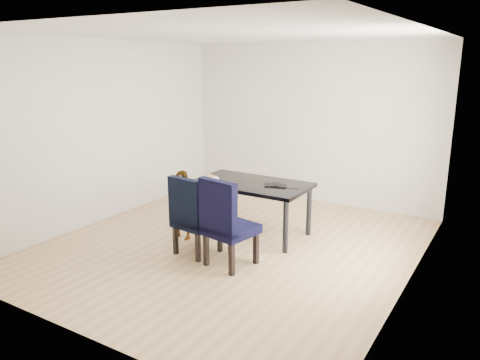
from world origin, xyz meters
The scene contains 14 objects.
floor centered at (0.00, 0.00, -0.01)m, with size 4.50×5.00×0.01m, color tan.
ceiling centered at (0.00, 0.00, 2.71)m, with size 4.50×5.00×0.01m, color white.
wall_back centered at (0.00, 2.50, 1.35)m, with size 4.50×0.01×2.70m, color silver.
wall_front centered at (0.00, -2.50, 1.35)m, with size 4.50×0.01×2.70m, color silver.
wall_left centered at (-2.25, 0.00, 1.35)m, with size 0.01×5.00×2.70m, color white.
wall_right centered at (2.25, 0.00, 1.35)m, with size 0.01×5.00×2.70m, color silver.
dining_table centered at (0.00, 0.50, 0.38)m, with size 1.60×0.90×0.75m, color black.
chair_left centered at (-0.23, -0.45, 0.51)m, with size 0.49×0.51×1.02m, color black.
chair_right centered at (0.32, -0.53, 0.54)m, with size 0.52×0.54×1.09m, color black.
child centered at (-0.71, -0.15, 0.48)m, with size 0.35×0.23×0.95m, color orange.
plate centered at (-0.60, 0.35, 0.76)m, with size 0.28×0.28×0.02m, color silver.
sandwich centered at (-0.62, 0.36, 0.79)m, with size 0.14×0.07×0.06m, color #B37640.
laptop centered at (0.36, 0.55, 0.76)m, with size 0.31×0.20×0.02m, color black.
cable_tangle centered at (0.38, 0.45, 0.75)m, with size 0.16×0.16×0.01m, color black.
Camera 1 is at (3.13, -4.94, 2.39)m, focal length 35.00 mm.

